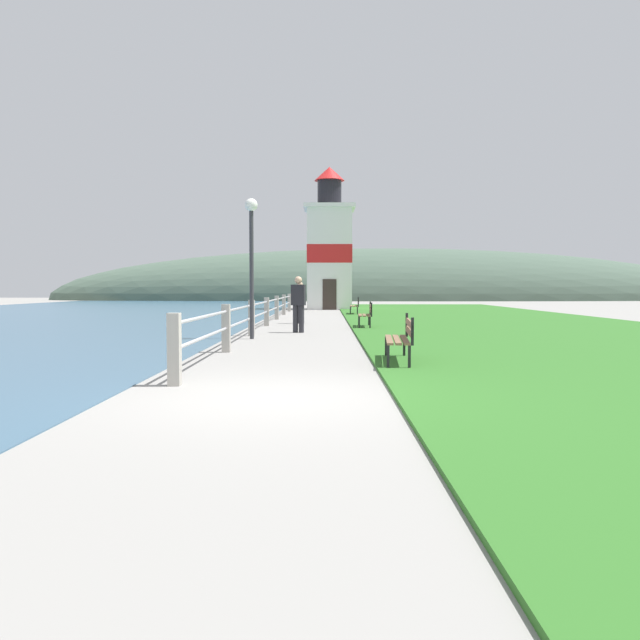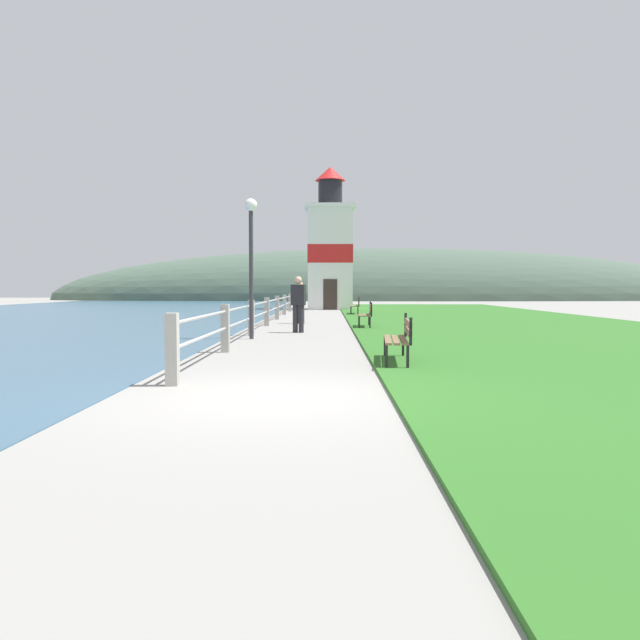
# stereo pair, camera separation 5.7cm
# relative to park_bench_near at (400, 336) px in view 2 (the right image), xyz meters

# --- Properties ---
(ground_plane) EXTENTS (160.00, 160.00, 0.00)m
(ground_plane) POSITION_rel_park_bench_near_xyz_m (-2.17, -3.62, -0.54)
(ground_plane) COLOR gray
(grass_verge) EXTENTS (12.00, 52.45, 0.06)m
(grass_verge) POSITION_rel_park_bench_near_xyz_m (5.46, 13.86, -0.51)
(grass_verge) COLOR #2D6623
(grass_verge) RESTS_ON ground_plane
(seawall_railing) EXTENTS (0.18, 28.90, 1.08)m
(seawall_railing) POSITION_rel_park_bench_near_xyz_m (-3.69, 11.74, 0.09)
(seawall_railing) COLOR #A8A399
(seawall_railing) RESTS_ON ground_plane
(park_bench_near) EXTENTS (0.63, 2.02, 0.94)m
(park_bench_near) POSITION_rel_park_bench_near_xyz_m (0.00, 0.00, 0.00)
(park_bench_near) COLOR brown
(park_bench_near) RESTS_ON ground_plane
(park_bench_midway) EXTENTS (0.54, 1.68, 0.94)m
(park_bench_midway) POSITION_rel_park_bench_near_xyz_m (0.02, 10.45, -0.00)
(park_bench_midway) COLOR brown
(park_bench_midway) RESTS_ON ground_plane
(park_bench_far) EXTENTS (0.56, 1.99, 0.94)m
(park_bench_far) POSITION_rel_park_bench_near_xyz_m (0.14, 21.46, -0.00)
(park_bench_far) COLOR brown
(park_bench_far) RESTS_ON ground_plane
(lighthouse) EXTENTS (3.37, 3.37, 9.51)m
(lighthouse) POSITION_rel_park_bench_near_xyz_m (-1.22, 30.24, 3.47)
(lighthouse) COLOR white
(lighthouse) RESTS_ON ground_plane
(person_strolling) EXTENTS (0.46, 0.32, 1.69)m
(person_strolling) POSITION_rel_park_bench_near_xyz_m (-2.49, 13.36, 0.38)
(person_strolling) COLOR #28282D
(person_strolling) RESTS_ON ground_plane
(person_by_railing) EXTENTS (0.48, 0.33, 1.82)m
(person_by_railing) POSITION_rel_park_bench_near_xyz_m (-2.33, 8.29, 0.45)
(person_by_railing) COLOR #28282D
(person_by_railing) RESTS_ON ground_plane
(lamp_post) EXTENTS (0.36, 0.36, 3.96)m
(lamp_post) POSITION_rel_park_bench_near_xyz_m (-3.54, 5.80, 2.20)
(lamp_post) COLOR #333338
(lamp_post) RESTS_ON ground_plane
(distant_hillside) EXTENTS (80.00, 16.00, 12.00)m
(distant_hillside) POSITION_rel_park_bench_near_xyz_m (5.83, 61.35, -0.54)
(distant_hillside) COLOR #475B4C
(distant_hillside) RESTS_ON ground_plane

